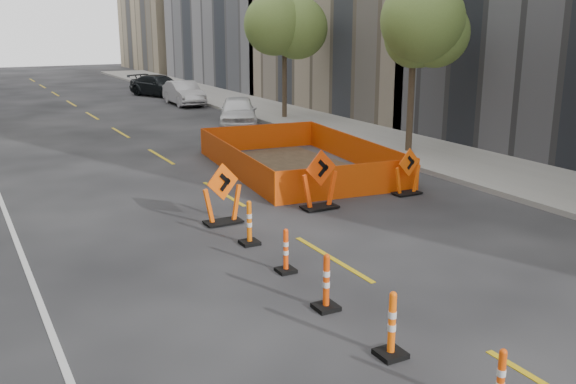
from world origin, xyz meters
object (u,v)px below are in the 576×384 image
channelizer_5 (286,251)px  chevron_sign_center (320,180)px  channelizer_6 (249,223)px  channelizer_2 (500,382)px  parked_car_mid (184,93)px  channelizer_3 (392,324)px  chevron_sign_right (408,171)px  parked_car_far (160,86)px  chevron_sign_left (222,194)px  parked_car_near (238,112)px  channelizer_4 (326,282)px

channelizer_5 → chevron_sign_center: size_ratio=0.57×
channelizer_6 → channelizer_2: bearing=-89.6°
parked_car_mid → chevron_sign_center: bearing=-98.4°
channelizer_3 → chevron_sign_right: size_ratio=0.77×
parked_car_mid → parked_car_far: (0.10, 5.12, -0.01)m
chevron_sign_left → chevron_sign_right: 5.78m
parked_car_mid → parked_car_far: parked_car_mid is taller
channelizer_3 → chevron_sign_right: bearing=50.1°
channelizer_5 → channelizer_3: bearing=-92.9°
chevron_sign_right → parked_car_near: size_ratio=0.32×
channelizer_4 → parked_car_mid: (7.30, 28.20, 0.19)m
channelizer_4 → chevron_sign_center: bearing=60.0°
channelizer_6 → parked_car_mid: parked_car_mid is taller
parked_car_mid → parked_car_far: bearing=90.8°
channelizer_4 → parked_car_mid: 29.13m
channelizer_6 → chevron_sign_right: 6.10m
channelizer_2 → channelizer_5: 5.56m
parked_car_near → parked_car_far: bearing=110.8°
channelizer_4 → parked_car_far: size_ratio=0.22×
channelizer_2 → parked_car_near: parked_car_near is taller
chevron_sign_center → channelizer_3: bearing=-118.8°
channelizer_6 → chevron_sign_center: (2.86, 1.69, 0.30)m
chevron_sign_left → parked_car_mid: 23.84m
channelizer_5 → parked_car_mid: parked_car_mid is taller
channelizer_5 → chevron_sign_left: size_ratio=0.59×
chevron_sign_left → parked_car_mid: chevron_sign_left is taller
channelizer_4 → chevron_sign_center: size_ratio=0.64×
chevron_sign_left → chevron_sign_center: chevron_sign_center is taller
chevron_sign_left → parked_car_mid: size_ratio=0.36×
chevron_sign_center → parked_car_near: chevron_sign_center is taller
channelizer_6 → chevron_sign_center: 3.33m
chevron_sign_center → parked_car_near: size_ratio=0.38×
channelizer_3 → parked_car_mid: parked_car_mid is taller
channelizer_2 → channelizer_6: 7.41m
channelizer_4 → chevron_sign_center: 6.23m
chevron_sign_center → chevron_sign_right: (2.99, 0.05, -0.12)m
channelizer_6 → chevron_sign_right: (5.85, 1.73, 0.18)m
channelizer_4 → parked_car_mid: size_ratio=0.24×
channelizer_3 → channelizer_5: (0.19, 3.71, -0.07)m
chevron_sign_center → parked_car_mid: (4.20, 22.81, -0.10)m
channelizer_3 → chevron_sign_left: size_ratio=0.68×
parked_car_far → channelizer_5: bearing=-126.3°
chevron_sign_right → chevron_sign_left: bearing=171.2°
channelizer_4 → chevron_sign_center: chevron_sign_center is taller
chevron_sign_center → parked_car_far: (4.30, 27.93, -0.11)m
parked_car_near → channelizer_3: bearing=-84.6°
channelizer_2 → chevron_sign_center: 9.52m
channelizer_4 → channelizer_5: 1.86m
channelizer_4 → chevron_sign_right: 8.17m
channelizer_4 → chevron_sign_left: size_ratio=0.66×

